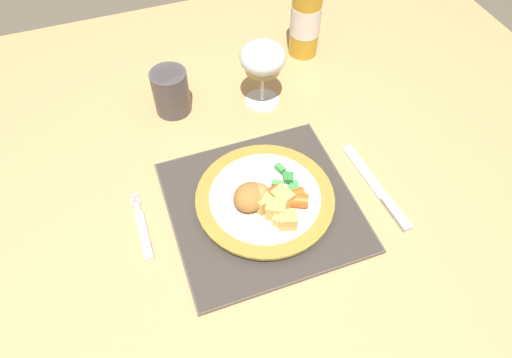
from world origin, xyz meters
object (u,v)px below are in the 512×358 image
Objects in this scene: dinner_plate at (265,199)px; fork at (143,230)px; bottle at (307,9)px; drinking_cup at (171,91)px; table_knife at (381,193)px; dining_table at (229,181)px; wine_glass at (263,60)px.

dinner_plate reaches higher than fork.
bottle reaches higher than drinking_cup.
fork is at bearing -141.25° from bottle.
fork is 0.40m from table_knife.
dining_table is at bearing 102.94° from dinner_plate.
dining_table is 10.86× the size of wine_glass.
dining_table is 11.43× the size of fork.
fork is 0.66× the size of table_knife.
bottle is (0.43, 0.35, 0.10)m from fork.
table_knife is 1.44× the size of wine_glass.
wine_glass is 1.53× the size of drinking_cup.
dining_table is 0.16m from dinner_plate.
wine_glass is (0.08, 0.24, 0.08)m from dinner_plate.
dinner_plate is 2.55× the size of drinking_cup.
dinner_plate reaches higher than table_knife.
dining_table is 0.21m from drinking_cup.
wine_glass reaches higher than table_knife.
table_knife is 0.32m from wine_glass.
dinner_plate is 1.76× the size of fork.
wine_glass is at bearing -12.32° from drinking_cup.
drinking_cup is (-0.09, 0.28, 0.03)m from dinner_plate.
dinner_plate is at bearing -121.90° from bottle.
dinner_plate is 0.79× the size of bottle.
dining_table is 5.11× the size of bottle.
drinking_cup reaches higher than table_knife.
dining_table is 0.22m from fork.
wine_glass is at bearing -139.42° from bottle.
dining_table is 7.53× the size of table_knife.
dinner_plate is 0.20m from table_knife.
fork is 0.45× the size of bottle.
fork is (-0.18, -0.10, 0.08)m from dining_table.
drinking_cup is at bearing 66.41° from fork.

